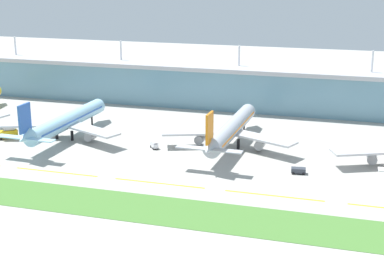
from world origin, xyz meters
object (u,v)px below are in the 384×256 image
object	(u,v)px
airliner_center	(231,130)
baggage_cart	(154,145)
airliner_near_middle	(66,122)
pushback_tug	(298,170)
fuel_truck	(8,132)

from	to	relation	value
airliner_center	baggage_cart	bearing A→B (deg)	-159.81
airliner_near_middle	pushback_tug	bearing A→B (deg)	-8.84
airliner_center	pushback_tug	size ratio (longest dim) A/B	13.43
pushback_tug	fuel_truck	world-z (taller)	fuel_truck
airliner_near_middle	baggage_cart	xyz separation A→B (m)	(35.41, -2.27, -5.18)
baggage_cart	pushback_tug	bearing A→B (deg)	-12.33
baggage_cart	airliner_near_middle	bearing A→B (deg)	176.34
pushback_tug	fuel_truck	bearing A→B (deg)	175.96
airliner_near_middle	airliner_center	bearing A→B (deg)	6.60
airliner_center	baggage_cart	size ratio (longest dim) A/B	15.99
airliner_near_middle	pushback_tug	size ratio (longest dim) A/B	12.86
fuel_truck	baggage_cart	xyz separation A→B (m)	(56.29, 3.63, -1.00)
airliner_near_middle	airliner_center	world-z (taller)	same
airliner_near_middle	fuel_truck	distance (m)	22.10
baggage_cart	airliner_center	bearing A→B (deg)	20.19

